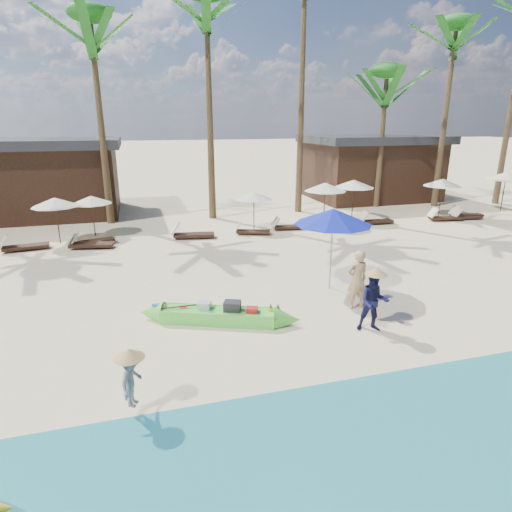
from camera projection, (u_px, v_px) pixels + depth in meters
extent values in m
plane|color=beige|center=(228.00, 338.00, 10.80)|extent=(240.00, 240.00, 0.00)
cube|color=tan|center=(300.00, 497.00, 6.21)|extent=(240.00, 4.50, 0.01)
cube|color=#59DF44|center=(218.00, 316.00, 11.58)|extent=(3.11, 1.76, 0.37)
cube|color=white|center=(218.00, 315.00, 11.58)|extent=(2.64, 1.43, 0.17)
cube|color=#262628|center=(232.00, 307.00, 11.46)|extent=(0.54, 0.48, 0.34)
cube|color=silver|center=(204.00, 306.00, 11.60)|extent=(0.43, 0.40, 0.27)
cube|color=red|center=(252.00, 311.00, 11.38)|extent=(0.36, 0.34, 0.21)
cylinder|color=red|center=(183.00, 309.00, 11.69)|extent=(0.21, 0.21, 0.09)
cylinder|color=#262628|center=(174.00, 310.00, 11.62)|extent=(0.20, 0.20, 0.08)
sphere|color=tan|center=(164.00, 307.00, 11.69)|extent=(0.18, 0.18, 0.18)
cylinder|color=yellow|center=(271.00, 311.00, 11.45)|extent=(0.14, 0.14, 0.18)
cylinder|color=yellow|center=(278.00, 311.00, 11.43)|extent=(0.14, 0.14, 0.18)
imported|color=tan|center=(357.00, 280.00, 12.28)|extent=(0.66, 0.45, 1.76)
imported|color=#15153B|center=(374.00, 302.00, 10.96)|extent=(0.94, 0.83, 1.60)
imported|color=gray|center=(132.00, 380.00, 7.82)|extent=(0.63, 0.78, 1.05)
cylinder|color=#99999E|center=(331.00, 250.00, 13.65)|extent=(0.06, 0.06, 2.57)
cone|color=#121FA9|center=(333.00, 216.00, 13.31)|extent=(2.46, 2.46, 0.50)
cylinder|color=#361F16|center=(58.00, 221.00, 18.87)|extent=(0.05, 0.05, 2.00)
cone|color=beige|center=(55.00, 202.00, 18.61)|extent=(2.00, 2.00, 0.40)
cube|color=#361F16|center=(26.00, 247.00, 18.08)|extent=(1.86, 0.83, 0.13)
cube|color=beige|center=(3.00, 241.00, 17.68)|extent=(0.48, 0.63, 0.52)
cube|color=#361F16|center=(93.00, 242.00, 18.83)|extent=(1.85, 1.02, 0.12)
cube|color=beige|center=(74.00, 237.00, 18.35)|extent=(0.53, 0.66, 0.52)
cylinder|color=#361F16|center=(93.00, 217.00, 20.17)|extent=(0.05, 0.05, 1.86)
cone|color=beige|center=(91.00, 200.00, 19.93)|extent=(1.86, 1.86, 0.37)
cube|color=#361F16|center=(92.00, 245.00, 18.35)|extent=(1.87, 0.89, 0.13)
cube|color=beige|center=(72.00, 238.00, 18.18)|extent=(0.50, 0.64, 0.53)
cylinder|color=#361F16|center=(254.00, 211.00, 21.31)|extent=(0.05, 0.05, 1.86)
cone|color=beige|center=(254.00, 196.00, 21.07)|extent=(1.86, 1.86, 0.37)
cube|color=#361F16|center=(194.00, 235.00, 19.92)|extent=(1.95, 0.88, 0.13)
cube|color=beige|center=(176.00, 229.00, 19.72)|extent=(0.51, 0.66, 0.55)
cube|color=#361F16|center=(253.00, 232.00, 20.61)|extent=(1.69, 1.03, 0.11)
cube|color=beige|center=(238.00, 226.00, 20.57)|extent=(0.52, 0.61, 0.47)
cylinder|color=#361F16|center=(324.00, 205.00, 22.20)|extent=(0.05, 0.05, 2.16)
cone|color=beige|center=(325.00, 187.00, 21.92)|extent=(2.16, 2.16, 0.43)
cube|color=#361F16|center=(290.00, 227.00, 21.53)|extent=(1.70, 0.71, 0.12)
cube|color=beige|center=(276.00, 222.00, 21.32)|extent=(0.43, 0.57, 0.48)
cube|color=#361F16|center=(340.00, 222.00, 22.49)|extent=(1.76, 1.04, 0.12)
cube|color=beige|center=(326.00, 217.00, 22.43)|extent=(0.53, 0.63, 0.49)
cylinder|color=#361F16|center=(353.00, 201.00, 23.26)|extent=(0.05, 0.05, 2.17)
cone|color=beige|center=(354.00, 184.00, 22.98)|extent=(2.17, 2.17, 0.43)
cube|color=#361F16|center=(376.00, 221.00, 22.69)|extent=(1.78, 0.67, 0.12)
cube|color=beige|center=(363.00, 216.00, 22.43)|extent=(0.43, 0.59, 0.51)
cylinder|color=#361F16|center=(441.00, 198.00, 24.24)|extent=(0.05, 0.05, 2.09)
cone|color=beige|center=(443.00, 182.00, 23.97)|extent=(2.09, 2.09, 0.42)
cube|color=#361F16|center=(446.00, 218.00, 23.47)|extent=(1.83, 0.88, 0.12)
cube|color=beige|center=(433.00, 213.00, 23.31)|extent=(0.49, 0.63, 0.51)
cube|color=#361F16|center=(467.00, 215.00, 24.10)|extent=(1.84, 0.75, 0.13)
cube|color=beige|center=(455.00, 210.00, 23.87)|extent=(0.46, 0.62, 0.52)
cylinder|color=#361F16|center=(503.00, 192.00, 25.74)|extent=(0.06, 0.06, 2.28)
cone|color=beige|center=(506.00, 176.00, 25.45)|extent=(2.28, 2.28, 0.46)
cube|color=#361F16|center=(468.00, 217.00, 23.75)|extent=(1.60, 0.71, 0.11)
cube|color=beige|center=(457.00, 213.00, 23.59)|extent=(0.41, 0.54, 0.45)
cone|color=brown|center=(101.00, 125.00, 21.52)|extent=(0.40, 0.40, 10.08)
ellipsoid|color=#1A5C17|center=(89.00, 13.00, 20.00)|extent=(2.08, 2.08, 0.88)
cone|color=brown|center=(210.00, 113.00, 22.52)|extent=(0.40, 0.40, 11.26)
cone|color=brown|center=(302.00, 96.00, 23.95)|extent=(0.40, 0.40, 13.16)
cone|color=brown|center=(381.00, 141.00, 26.23)|extent=(0.40, 0.40, 8.07)
ellipsoid|color=#1A5C17|center=(387.00, 70.00, 25.02)|extent=(2.08, 2.08, 0.88)
cone|color=brown|center=(445.00, 120.00, 26.04)|extent=(0.40, 0.40, 10.64)
ellipsoid|color=#1A5C17|center=(457.00, 22.00, 24.44)|extent=(2.08, 2.08, 0.88)
cone|color=brown|center=(511.00, 106.00, 26.64)|extent=(0.40, 0.40, 12.26)
cube|color=#361F16|center=(24.00, 183.00, 24.22)|extent=(10.00, 6.00, 3.80)
cube|color=#2D2D33|center=(18.00, 144.00, 23.57)|extent=(10.80, 6.60, 0.50)
cube|color=#361F16|center=(370.00, 171.00, 29.91)|extent=(8.00, 6.00, 3.80)
cube|color=#2D2D33|center=(373.00, 139.00, 29.27)|extent=(8.80, 6.60, 0.50)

